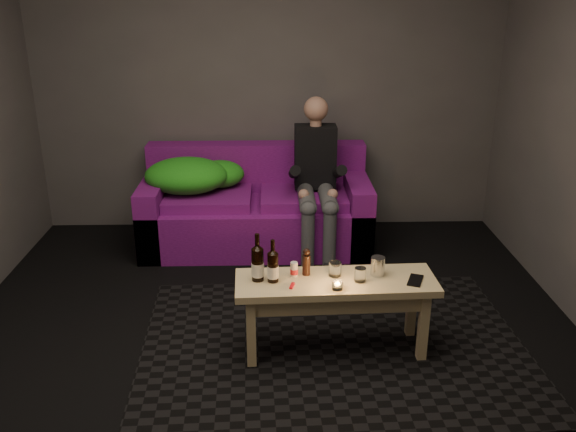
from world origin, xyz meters
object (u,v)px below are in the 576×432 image
at_px(sofa, 257,210).
at_px(beer_bottle_a, 258,263).
at_px(person, 316,175).
at_px(beer_bottle_b, 273,266).
at_px(coffee_table, 336,293).
at_px(steel_cup, 378,266).

xyz_separation_m(sofa, beer_bottle_a, (0.05, -1.66, 0.29)).
height_order(sofa, person, person).
relative_size(sofa, beer_bottle_b, 7.22).
bearing_deg(beer_bottle_a, person, 73.60).
relative_size(sofa, coffee_table, 1.58).
bearing_deg(person, sofa, 162.74).
xyz_separation_m(person, coffee_table, (0.01, -1.51, -0.25)).
height_order(coffee_table, beer_bottle_a, beer_bottle_a).
distance_m(sofa, person, 0.62).
height_order(beer_bottle_a, steel_cup, beer_bottle_a).
bearing_deg(steel_cup, coffee_table, -167.65).
bearing_deg(coffee_table, person, 90.42).
distance_m(person, steel_cup, 1.49).
bearing_deg(beer_bottle_b, beer_bottle_a, 167.79).
height_order(coffee_table, beer_bottle_b, beer_bottle_b).
bearing_deg(person, steel_cup, -79.88).
bearing_deg(coffee_table, steel_cup, 12.35).
relative_size(person, steel_cup, 11.06).
distance_m(sofa, coffee_table, 1.74).
relative_size(coffee_table, beer_bottle_a, 4.09).
height_order(person, beer_bottle_b, person).
relative_size(person, beer_bottle_a, 4.32).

